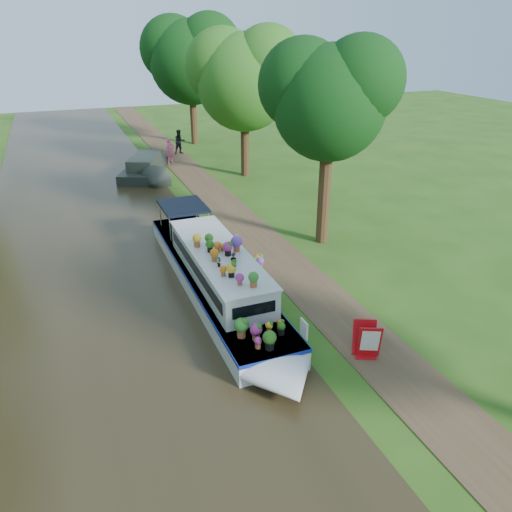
# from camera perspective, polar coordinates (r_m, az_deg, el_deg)

# --- Properties ---
(ground) EXTENTS (100.00, 100.00, 0.00)m
(ground) POSITION_cam_1_polar(r_m,az_deg,el_deg) (19.61, 1.89, -3.11)
(ground) COLOR #264C13
(ground) RESTS_ON ground
(canal_water) EXTENTS (10.00, 100.00, 0.02)m
(canal_water) POSITION_cam_1_polar(r_m,az_deg,el_deg) (18.34, -15.69, -6.21)
(canal_water) COLOR black
(canal_water) RESTS_ON ground
(towpath) EXTENTS (2.20, 100.00, 0.03)m
(towpath) POSITION_cam_1_polar(r_m,az_deg,el_deg) (20.06, 5.04, -2.46)
(towpath) COLOR #493622
(towpath) RESTS_ON ground
(plant_boat) EXTENTS (2.29, 13.52, 2.24)m
(plant_boat) POSITION_cam_1_polar(r_m,az_deg,el_deg) (18.27, -4.20, -2.36)
(plant_boat) COLOR silver
(plant_boat) RESTS_ON canal_water
(tree_near_overhang) EXTENTS (5.52, 5.28, 8.99)m
(tree_near_overhang) POSITION_cam_1_polar(r_m,az_deg,el_deg) (21.93, 8.34, 17.82)
(tree_near_overhang) COLOR #302010
(tree_near_overhang) RESTS_ON ground
(tree_near_mid) EXTENTS (6.90, 6.60, 9.40)m
(tree_near_mid) POSITION_cam_1_polar(r_m,az_deg,el_deg) (33.11, -1.41, 20.05)
(tree_near_mid) COLOR #302010
(tree_near_mid) RESTS_ON ground
(tree_near_far) EXTENTS (7.59, 7.26, 10.30)m
(tree_near_far) POSITION_cam_1_polar(r_m,az_deg,el_deg) (43.41, -7.56, 21.79)
(tree_near_far) COLOR #302010
(tree_near_far) RESTS_ON ground
(second_boat) EXTENTS (4.42, 7.47, 1.35)m
(second_boat) POSITION_cam_1_polar(r_m,az_deg,el_deg) (34.75, -12.51, 9.85)
(second_boat) COLOR #212722
(second_boat) RESTS_ON canal_water
(sandwich_board) EXTENTS (0.78, 0.82, 1.12)m
(sandwich_board) POSITION_cam_1_polar(r_m,az_deg,el_deg) (15.60, 12.55, -9.49)
(sandwich_board) COLOR red
(sandwich_board) RESTS_ON towpath
(pedestrian_pink) EXTENTS (0.78, 0.65, 1.83)m
(pedestrian_pink) POSITION_cam_1_polar(r_m,az_deg,el_deg) (37.38, -9.79, 11.73)
(pedestrian_pink) COLOR #CB5378
(pedestrian_pink) RESTS_ON towpath
(pedestrian_dark) EXTENTS (1.01, 0.84, 1.86)m
(pedestrian_dark) POSITION_cam_1_polar(r_m,az_deg,el_deg) (40.34, -8.71, 12.77)
(pedestrian_dark) COLOR black
(pedestrian_dark) RESTS_ON towpath
(verge_plant) EXTENTS (0.41, 0.36, 0.42)m
(verge_plant) POSITION_cam_1_polar(r_m,az_deg,el_deg) (23.44, -4.17, 2.25)
(verge_plant) COLOR #1B5C23
(verge_plant) RESTS_ON ground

